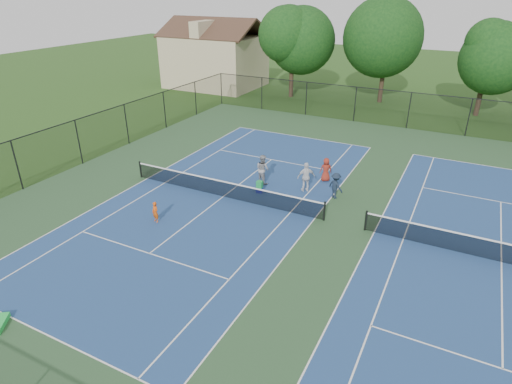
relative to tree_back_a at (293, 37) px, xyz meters
The scene contains 16 objects.
ground 27.95m from the tree_back_a, 61.56° to the right, with size 140.00×140.00×0.00m, color #234716.
court_pad 27.95m from the tree_back_a, 61.56° to the right, with size 36.00×36.00×0.01m, color #2C4E2D.
tennis_court_left 25.44m from the tree_back_a, 75.96° to the right, with size 12.00×23.83×1.07m.
tennis_court_right 31.80m from the tree_back_a, 50.19° to the right, with size 12.00×23.83×1.07m.
perimeter_fence 27.65m from the tree_back_a, 61.56° to the right, with size 36.08×36.08×3.02m.
tree_back_a is the anchor object (origin of this frame).
tree_back_b 9.24m from the tree_back_a, 12.53° to the left, with size 7.60×7.60×10.03m.
tree_back_c 18.04m from the tree_back_a, ahead, with size 6.00×6.00×8.40m.
clapboard_house 10.47m from the tree_back_a, behind, with size 10.80×8.10×7.65m.
child_player 28.85m from the tree_back_a, 81.00° to the right, with size 0.40×0.26×1.09m, color #E4510F.
instructor 23.02m from the tree_back_a, 71.47° to the right, with size 0.87×0.68×1.79m, color #949597.
bystander_a 23.92m from the tree_back_a, 65.03° to the right, with size 1.03×0.43×1.76m, color silver.
bystander_b 24.81m from the tree_back_a, 61.28° to the right, with size 0.97×0.56×1.50m, color #192537.
bystander_c 22.54m from the tree_back_a, 61.62° to the right, with size 0.72×0.47×1.47m, color maroon.
ball_crate 24.52m from the tree_back_a, 71.45° to the right, with size 0.35×0.31×0.30m, color #151F96.
ball_hopper 24.44m from the tree_back_a, 71.45° to the right, with size 0.33×0.28×0.41m, color green.
Camera 1 is at (4.50, -18.44, 10.80)m, focal length 30.00 mm.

